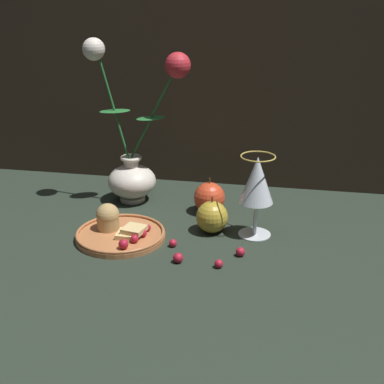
{
  "coord_description": "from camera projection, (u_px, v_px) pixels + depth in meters",
  "views": [
    {
      "loc": [
        0.25,
        -0.99,
        0.49
      ],
      "look_at": [
        0.06,
        -0.02,
        0.1
      ],
      "focal_mm": 50.0,
      "sensor_mm": 36.0,
      "label": 1
    }
  ],
  "objects": [
    {
      "name": "wine_glass",
      "position": [
        257.0,
        183.0,
        1.07
      ],
      "size": [
        0.07,
        0.07,
        0.17
      ],
      "color": "silver",
      "rests_on": "ground_plane"
    },
    {
      "name": "berry_by_glass_stem",
      "position": [
        178.0,
        258.0,
        1.0
      ],
      "size": [
        0.02,
        0.02,
        0.02
      ],
      "primitive_type": "sphere",
      "color": "#AD192D",
      "rests_on": "ground_plane"
    },
    {
      "name": "plate_with_pastries",
      "position": [
        118.0,
        231.0,
        1.1
      ],
      "size": [
        0.18,
        0.18,
        0.07
      ],
      "color": "#B77042",
      "rests_on": "ground_plane"
    },
    {
      "name": "apple_beside_vase",
      "position": [
        212.0,
        217.0,
        1.12
      ],
      "size": [
        0.07,
        0.07,
        0.08
      ],
      "color": "#B2932D",
      "rests_on": "ground_plane"
    },
    {
      "name": "apple_near_glass",
      "position": [
        209.0,
        198.0,
        1.21
      ],
      "size": [
        0.07,
        0.07,
        0.08
      ],
      "color": "#D14223",
      "rests_on": "ground_plane"
    },
    {
      "name": "vase",
      "position": [
        134.0,
        155.0,
        1.24
      ],
      "size": [
        0.23,
        0.11,
        0.38
      ],
      "color": "silver",
      "rests_on": "ground_plane"
    },
    {
      "name": "berry_under_candlestick",
      "position": [
        173.0,
        243.0,
        1.06
      ],
      "size": [
        0.02,
        0.02,
        0.02
      ],
      "primitive_type": "sphere",
      "color": "#AD192D",
      "rests_on": "ground_plane"
    },
    {
      "name": "berry_front_center",
      "position": [
        240.0,
        252.0,
        1.02
      ],
      "size": [
        0.02,
        0.02,
        0.02
      ],
      "primitive_type": "sphere",
      "color": "#AD192D",
      "rests_on": "ground_plane"
    },
    {
      "name": "berry_near_plate",
      "position": [
        219.0,
        264.0,
        0.98
      ],
      "size": [
        0.02,
        0.02,
        0.02
      ],
      "primitive_type": "sphere",
      "color": "#AD192D",
      "rests_on": "ground_plane"
    },
    {
      "name": "ground_plane",
      "position": [
        164.0,
        230.0,
        1.13
      ],
      "size": [
        2.4,
        2.4,
        0.0
      ],
      "primitive_type": "plane",
      "color": "#232D23",
      "rests_on": "ground"
    }
  ]
}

